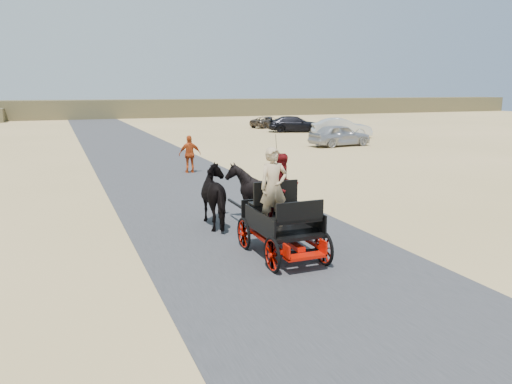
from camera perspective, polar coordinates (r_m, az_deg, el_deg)
name	(u,v)px	position (r m, az deg, el deg)	size (l,w,h in m)	color
ground	(311,280)	(10.29, 6.33, -9.96)	(140.00, 140.00, 0.00)	tan
road	(311,280)	(10.28, 6.33, -9.93)	(6.00, 140.00, 0.01)	#38383A
ridge_far	(90,109)	(70.59, -18.41, 8.98)	(140.00, 6.00, 2.40)	brown
carriage	(282,241)	(11.54, 2.98, -5.58)	(1.30, 2.40, 0.72)	black
horse_left	(219,196)	(13.93, -4.25, -0.51)	(0.91, 2.01, 1.70)	black
horse_right	(256,193)	(14.30, -0.05, -0.16)	(1.37, 1.54, 1.70)	black
driver_man	(273,187)	(11.19, 2.01, 0.54)	(0.66, 0.43, 1.80)	tan
passenger_woman	(283,186)	(11.91, 3.14, 0.66)	(0.77, 0.60, 1.58)	#660C0F
pedestrian	(190,154)	(23.07, -7.56, 4.30)	(1.01, 0.42, 1.73)	#B64014
car_a	(340,135)	(34.39, 9.53, 6.43)	(1.74, 4.33, 1.47)	#B2B2B7
car_b	(341,128)	(40.56, 9.73, 7.24)	(1.63, 4.67, 1.54)	silver
car_c	(295,124)	(45.42, 4.47, 7.74)	(1.97, 4.85, 1.41)	black
car_d	(269,122)	(50.55, 1.49, 8.00)	(1.84, 3.99, 1.11)	brown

